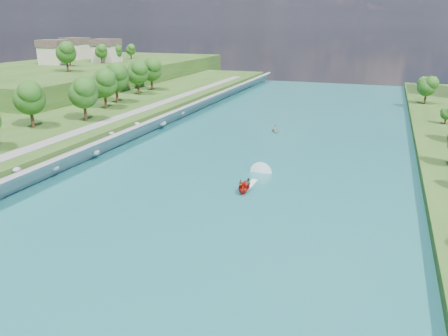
% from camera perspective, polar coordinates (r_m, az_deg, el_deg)
% --- Properties ---
extents(ground, '(260.00, 260.00, 0.00)m').
position_cam_1_polar(ground, '(50.72, -6.68, -8.71)').
color(ground, '#2D5119').
rests_on(ground, ground).
extents(river_water, '(55.00, 240.00, 0.10)m').
position_cam_1_polar(river_water, '(67.61, 0.91, -1.43)').
color(river_water, '#195E5F').
rests_on(river_water, ground).
extents(ridge_west, '(60.00, 120.00, 9.00)m').
position_cam_1_polar(ridge_west, '(171.11, -17.51, 11.40)').
color(ridge_west, '#2D5119').
rests_on(ridge_west, ground).
extents(riprap_bank, '(5.01, 236.00, 4.52)m').
position_cam_1_polar(riprap_bank, '(78.67, -17.28, 1.94)').
color(riprap_bank, slate).
rests_on(riprap_bank, ground).
extents(riverside_path, '(3.00, 200.00, 0.10)m').
position_cam_1_polar(riverside_path, '(82.71, -20.89, 3.59)').
color(riverside_path, gray).
rests_on(riverside_path, berm_west).
extents(ridge_houses, '(29.50, 29.50, 8.40)m').
position_cam_1_polar(ridge_houses, '(178.10, -18.42, 14.42)').
color(ridge_houses, beige).
rests_on(ridge_houses, ridge_west).
extents(trees_ridge, '(16.88, 52.94, 10.50)m').
position_cam_1_polar(trees_ridge, '(158.64, -17.17, 14.19)').
color(trees_ridge, '#205015').
rests_on(trees_ridge, ridge_west).
extents(motorboat, '(3.60, 18.59, 1.95)m').
position_cam_1_polar(motorboat, '(64.12, 3.24, -2.01)').
color(motorboat, '#B2190E').
rests_on(motorboat, river_water).
extents(raft, '(3.24, 3.56, 1.63)m').
position_cam_1_polar(raft, '(97.33, 6.70, 4.91)').
color(raft, gray).
rests_on(raft, river_water).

